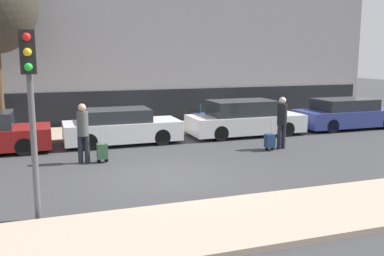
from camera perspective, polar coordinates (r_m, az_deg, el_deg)
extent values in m
plane|color=#38383A|center=(11.77, -3.61, -6.34)|extent=(80.00, 80.00, 0.00)
cube|color=tan|center=(8.40, 3.46, -12.65)|extent=(28.00, 2.50, 0.12)
cube|color=tan|center=(18.44, -9.48, -0.39)|extent=(28.00, 3.00, 0.12)
cube|color=gray|center=(21.72, -11.46, 12.89)|extent=(28.00, 2.73, 9.06)
cube|color=black|center=(20.46, -10.58, 2.66)|extent=(27.44, 0.06, 1.60)
cylinder|color=black|center=(14.97, -21.45, -2.35)|extent=(0.60, 0.18, 0.60)
cylinder|color=black|center=(16.53, -21.26, -1.25)|extent=(0.60, 0.18, 0.60)
cube|color=silver|center=(16.03, -9.26, -0.33)|extent=(4.22, 1.74, 0.70)
cube|color=#23282D|center=(15.91, -9.91, 1.70)|extent=(2.32, 1.53, 0.46)
cylinder|color=black|center=(15.59, -3.99, -1.23)|extent=(0.60, 0.18, 0.60)
cylinder|color=black|center=(17.08, -5.37, -0.29)|extent=(0.60, 0.18, 0.60)
cylinder|color=black|center=(15.13, -13.60, -1.81)|extent=(0.60, 0.18, 0.60)
cylinder|color=black|center=(16.66, -14.14, -0.79)|extent=(0.60, 0.18, 0.60)
cube|color=silver|center=(17.63, 7.14, 0.63)|extent=(4.69, 1.85, 0.70)
cube|color=#23282D|center=(17.46, 6.63, 2.70)|extent=(2.58, 1.63, 0.60)
cylinder|color=black|center=(17.64, 12.57, -0.16)|extent=(0.60, 0.18, 0.60)
cylinder|color=black|center=(19.06, 9.94, 0.65)|extent=(0.60, 0.18, 0.60)
cylinder|color=black|center=(16.31, 3.85, -0.74)|extent=(0.60, 0.18, 0.60)
cylinder|color=black|center=(17.84, 1.75, 0.18)|extent=(0.60, 0.18, 0.60)
cube|color=navy|center=(20.42, 19.99, 1.36)|extent=(4.67, 1.87, 0.70)
cube|color=#23282D|center=(20.23, 19.68, 3.00)|extent=(2.57, 1.65, 0.49)
cylinder|color=black|center=(22.01, 21.51, 1.32)|extent=(0.60, 0.18, 0.60)
cylinder|color=black|center=(18.90, 18.16, 0.24)|extent=(0.60, 0.18, 0.60)
cylinder|color=black|center=(20.26, 15.27, 0.98)|extent=(0.60, 0.18, 0.60)
cylinder|color=#23232D|center=(13.37, -13.81, -2.79)|extent=(0.15, 0.15, 0.85)
cylinder|color=#23232D|center=(13.40, -14.66, -2.80)|extent=(0.15, 0.15, 0.85)
cylinder|color=#4C4C4C|center=(13.24, -14.38, 0.56)|extent=(0.34, 0.34, 0.74)
sphere|color=tan|center=(13.17, -14.46, 2.65)|extent=(0.24, 0.24, 0.24)
cube|color=#335138|center=(13.33, -11.88, -3.07)|extent=(0.32, 0.24, 0.47)
cylinder|color=black|center=(13.38, -12.31, -4.32)|extent=(0.12, 0.03, 0.12)
cylinder|color=black|center=(13.41, -11.36, -4.26)|extent=(0.12, 0.03, 0.12)
cylinder|color=gray|center=(13.16, -11.92, -0.98)|extent=(0.02, 0.19, 0.53)
cylinder|color=#23232D|center=(15.22, 11.56, -1.20)|extent=(0.15, 0.15, 0.85)
cylinder|color=#23232D|center=(15.36, 12.08, -1.12)|extent=(0.15, 0.15, 0.85)
cylinder|color=black|center=(15.16, 11.92, 1.78)|extent=(0.34, 0.34, 0.74)
sphere|color=beige|center=(15.10, 11.99, 3.61)|extent=(0.24, 0.24, 0.24)
cube|color=navy|center=(14.92, 10.33, -1.68)|extent=(0.32, 0.24, 0.45)
cylinder|color=black|center=(14.92, 9.92, -2.79)|extent=(0.12, 0.03, 0.12)
cylinder|color=black|center=(15.03, 10.67, -2.72)|extent=(0.12, 0.03, 0.12)
cylinder|color=gray|center=(14.77, 10.53, 0.18)|extent=(0.02, 0.19, 0.53)
cylinder|color=#515154|center=(8.77, -20.45, -0.09)|extent=(0.12, 0.12, 3.70)
cube|color=black|center=(8.48, -21.06, 9.42)|extent=(0.28, 0.24, 0.80)
sphere|color=red|center=(8.34, -21.21, 11.26)|extent=(0.15, 0.15, 0.15)
sphere|color=gold|center=(8.33, -21.09, 9.43)|extent=(0.15, 0.15, 0.15)
sphere|color=green|center=(8.33, -20.98, 7.60)|extent=(0.15, 0.15, 0.15)
torus|color=black|center=(19.53, 3.11, 1.54)|extent=(0.72, 0.06, 0.72)
torus|color=black|center=(19.16, 0.20, 1.39)|extent=(0.72, 0.06, 0.72)
cylinder|color=navy|center=(19.31, 1.67, 2.05)|extent=(1.00, 0.05, 0.05)
cylinder|color=navy|center=(19.22, 1.15, 2.61)|extent=(0.04, 0.04, 0.40)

